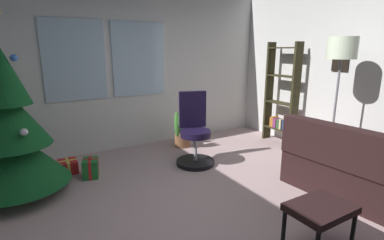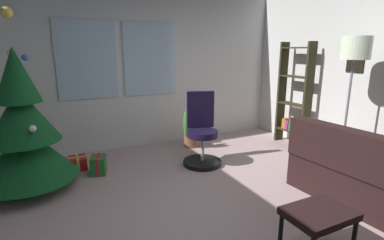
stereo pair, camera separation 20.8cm
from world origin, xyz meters
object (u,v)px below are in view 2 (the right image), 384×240
at_px(holiday_tree, 24,133).
at_px(gift_box_green, 98,165).
at_px(footstool, 319,217).
at_px(floor_lamp, 354,58).
at_px(potted_plant, 191,133).
at_px(gift_box_red, 78,163).
at_px(office_chair, 202,136).
at_px(bookshelf, 294,100).

relative_size(holiday_tree, gift_box_green, 7.04).
xyz_separation_m(footstool, floor_lamp, (1.61, 1.01, 1.19)).
relative_size(floor_lamp, potted_plant, 2.73).
bearing_deg(gift_box_green, gift_box_red, 129.77).
relative_size(gift_box_red, office_chair, 0.25).
distance_m(footstool, gift_box_red, 3.19).
relative_size(footstool, office_chair, 0.50).
xyz_separation_m(gift_box_red, gift_box_green, (0.24, -0.29, 0.04)).
distance_m(gift_box_red, gift_box_green, 0.38).
bearing_deg(holiday_tree, bookshelf, -1.13).
relative_size(footstool, bookshelf, 0.30).
bearing_deg(holiday_tree, potted_plant, 13.05).
distance_m(holiday_tree, gift_box_red, 0.94).
height_order(gift_box_red, bookshelf, bookshelf).
distance_m(footstool, potted_plant, 2.91).
bearing_deg(floor_lamp, office_chair, 142.27).
xyz_separation_m(holiday_tree, floor_lamp, (3.75, -1.32, 0.84)).
bearing_deg(potted_plant, footstool, -95.45).
xyz_separation_m(holiday_tree, office_chair, (2.24, -0.16, -0.30)).
height_order(gift_box_green, bookshelf, bookshelf).
relative_size(holiday_tree, bookshelf, 1.18).
height_order(footstool, floor_lamp, floor_lamp).
bearing_deg(holiday_tree, footstool, -47.45).
xyz_separation_m(bookshelf, floor_lamp, (-0.33, -1.24, 0.75)).
xyz_separation_m(footstool, holiday_tree, (-2.14, 2.33, 0.35)).
bearing_deg(floor_lamp, potted_plant, 125.25).
bearing_deg(holiday_tree, gift_box_red, 36.90).
xyz_separation_m(footstool, bookshelf, (1.93, 2.25, 0.44)).
xyz_separation_m(office_chair, floor_lamp, (1.51, -1.16, 1.13)).
relative_size(gift_box_green, office_chair, 0.28).
distance_m(bookshelf, potted_plant, 1.86).
distance_m(footstool, holiday_tree, 3.19).
relative_size(holiday_tree, office_chair, 1.97).
relative_size(bookshelf, potted_plant, 2.68).
relative_size(footstool, gift_box_green, 1.78).
distance_m(gift_box_red, bookshelf, 3.62).
height_order(holiday_tree, floor_lamp, holiday_tree).
bearing_deg(floor_lamp, gift_box_green, 153.71).
distance_m(office_chair, floor_lamp, 2.21).
bearing_deg(gift_box_red, gift_box_green, -50.23).
xyz_separation_m(gift_box_green, bookshelf, (3.27, -0.21, 0.67)).
xyz_separation_m(footstool, office_chair, (0.10, 2.18, 0.06)).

